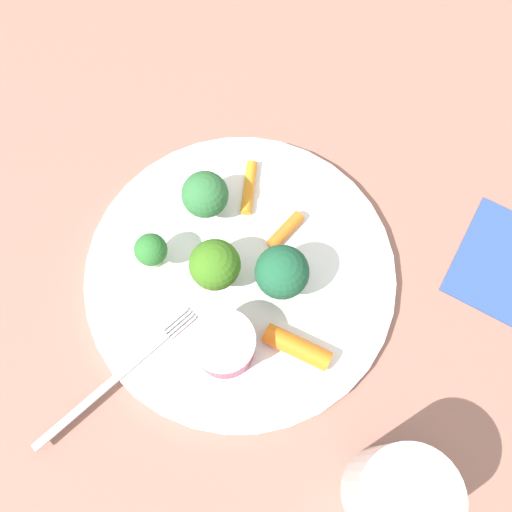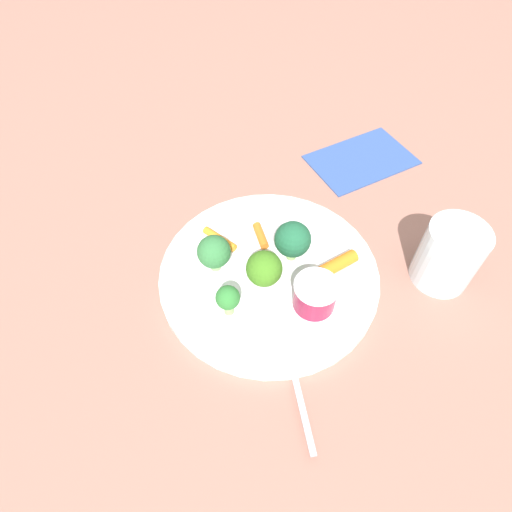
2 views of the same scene
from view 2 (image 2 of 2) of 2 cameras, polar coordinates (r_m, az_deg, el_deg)
The scene contains 13 objects.
ground_plane at distance 0.56m, azimuth 1.70°, elevation -2.78°, with size 2.40×2.40×0.00m, color #956456.
plate at distance 0.55m, azimuth 1.72°, elevation -2.43°, with size 0.28×0.28×0.01m, color white.
sauce_cup at distance 0.51m, azimuth 7.80°, elevation -5.08°, with size 0.05×0.05×0.04m.
broccoli_floret_0 at distance 0.51m, azimuth 1.08°, elevation -1.70°, with size 0.04×0.04×0.06m.
broccoli_floret_1 at distance 0.53m, azimuth -5.57°, elevation 0.50°, with size 0.04×0.04×0.05m.
broccoli_floret_2 at distance 0.49m, azimuth -3.73°, elevation -5.63°, with size 0.03×0.03×0.05m.
broccoli_floret_3 at distance 0.54m, azimuth 4.86°, elevation 2.15°, with size 0.05×0.05×0.06m.
carrot_stick_0 at distance 0.55m, azimuth 10.52°, elevation -1.16°, with size 0.02×0.02×0.06m, color orange.
carrot_stick_1 at distance 0.58m, azimuth 0.62°, elevation 2.70°, with size 0.01×0.01×0.04m, color orange.
carrot_stick_2 at distance 0.58m, azimuth -4.80°, elevation 2.27°, with size 0.01×0.01×0.05m, color orange.
fork at distance 0.48m, azimuth 4.95°, elevation -14.96°, with size 0.04×0.17×0.00m.
drinking_glass at distance 0.58m, azimuth 24.07°, elevation 0.08°, with size 0.07×0.07×0.09m, color silver.
napkin at distance 0.74m, azimuth 13.74°, elevation 12.28°, with size 0.16×0.11×0.00m, color #304C8D.
Camera 2 is at (0.12, 0.30, 0.46)m, focal length 30.34 mm.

